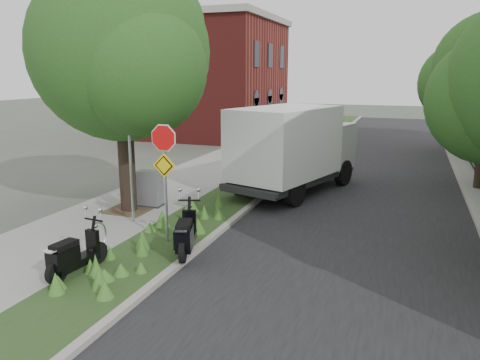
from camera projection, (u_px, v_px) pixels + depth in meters
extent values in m
plane|color=#4C5147|center=(207.00, 262.00, 11.27)|extent=(120.00, 120.00, 0.00)
cube|color=gray|center=(211.00, 169.00, 21.84)|extent=(3.50, 60.00, 0.12)
cube|color=#25401B|center=(267.00, 173.00, 20.92)|extent=(2.00, 60.00, 0.12)
cube|color=#9E9991|center=(289.00, 175.00, 20.58)|extent=(0.20, 60.00, 0.13)
cube|color=black|center=(371.00, 182.00, 19.43)|extent=(7.00, 60.00, 0.01)
cube|color=#9E9991|center=(463.00, 188.00, 18.25)|extent=(0.20, 60.00, 0.13)
cylinder|color=black|center=(126.00, 141.00, 14.65)|extent=(0.52, 0.52, 4.48)
sphere|color=#1C4C19|center=(121.00, 51.00, 14.04)|extent=(5.40, 5.40, 5.40)
sphere|color=#1C4C19|center=(104.00, 74.00, 15.34)|extent=(4.05, 4.05, 4.05)
sphere|color=#1C4C19|center=(141.00, 70.00, 13.18)|extent=(3.78, 3.78, 3.78)
cube|color=#473828|center=(129.00, 210.00, 15.15)|extent=(1.40, 1.40, 0.01)
cylinder|color=#A5A8AD|center=(130.00, 155.00, 13.52)|extent=(0.08, 0.08, 4.00)
torus|color=#A5A8AD|center=(97.00, 237.00, 11.51)|extent=(0.05, 0.77, 0.77)
cube|color=#A5A8AD|center=(88.00, 256.00, 11.27)|extent=(0.06, 0.06, 0.04)
cube|color=#A5A8AD|center=(106.00, 246.00, 11.92)|extent=(0.06, 0.06, 0.04)
cylinder|color=#A5A8AD|center=(166.00, 186.00, 11.93)|extent=(0.07, 0.07, 3.00)
cylinder|color=red|center=(163.00, 138.00, 11.62)|extent=(0.86, 0.03, 0.86)
cylinder|color=white|center=(164.00, 138.00, 11.64)|extent=(0.94, 0.02, 0.94)
cube|color=yellow|center=(164.00, 165.00, 11.78)|extent=(0.64, 0.03, 0.64)
cube|color=maroon|center=(210.00, 79.00, 33.70)|extent=(9.00, 10.00, 8.00)
cube|color=#9E9991|center=(209.00, 20.00, 32.78)|extent=(9.40, 10.40, 0.40)
sphere|color=#1C4C19|center=(460.00, 83.00, 18.08)|extent=(3.15, 3.15, 3.15)
cylinder|color=black|center=(463.00, 121.00, 24.99)|extent=(0.36, 0.36, 3.64)
sphere|color=#1C4C19|center=(468.00, 79.00, 24.49)|extent=(3.80, 3.80, 3.80)
sphere|color=#1C4C19|center=(448.00, 88.00, 25.41)|extent=(2.85, 2.85, 2.85)
cylinder|color=black|center=(98.00, 253.00, 10.84)|extent=(0.17, 0.53, 0.52)
cylinder|color=black|center=(56.00, 272.00, 9.76)|extent=(0.17, 0.53, 0.52)
cube|color=black|center=(76.00, 262.00, 10.25)|extent=(0.46, 1.17, 0.18)
cube|color=black|center=(63.00, 257.00, 9.90)|extent=(0.42, 0.68, 0.40)
cube|color=black|center=(64.00, 245.00, 9.88)|extent=(0.36, 0.62, 0.12)
cylinder|color=black|center=(190.00, 232.00, 12.16)|extent=(0.30, 0.57, 0.56)
cylinder|color=black|center=(183.00, 251.00, 10.86)|extent=(0.30, 0.57, 0.56)
cube|color=black|center=(187.00, 241.00, 11.45)|extent=(0.73, 1.29, 0.19)
cube|color=black|center=(184.00, 237.00, 11.03)|extent=(0.59, 0.79, 0.43)
cube|color=black|center=(184.00, 225.00, 11.01)|extent=(0.51, 0.71, 0.13)
cube|color=#262628|center=(293.00, 177.00, 17.80)|extent=(3.91, 6.42, 0.20)
cube|color=#B7BABC|center=(322.00, 145.00, 19.40)|extent=(2.69, 2.19, 1.82)
cube|color=white|center=(285.00, 142.00, 17.00)|extent=(3.64, 4.85, 2.50)
cube|color=#262628|center=(151.00, 205.00, 15.66)|extent=(0.88, 0.60, 0.04)
cube|color=slate|center=(150.00, 188.00, 15.53)|extent=(0.79, 0.50, 1.17)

